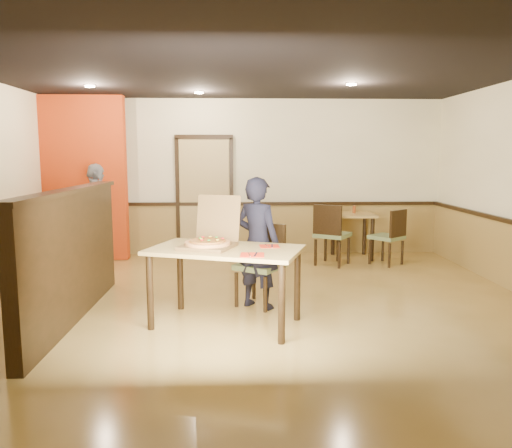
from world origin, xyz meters
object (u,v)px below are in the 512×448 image
Objects in this scene: diner_chair at (262,261)px; side_chair_left at (331,232)px; condiment at (354,209)px; passerby at (97,215)px; pizza_box at (210,241)px; diner at (258,243)px; side_table at (352,224)px; side_chair_right at (390,235)px; main_table at (226,258)px.

diner_chair is 2.41m from side_chair_left.
diner_chair is at bearing -122.36° from condiment.
passerby is 3.54m from pizza_box.
side_table is at bearing -87.42° from diner.
passerby is at bearing 144.79° from pizza_box.
diner is (-2.26, -2.23, 0.27)m from side_chair_right.
main_table is at bearing -86.46° from diner_chair.
passerby is (-3.81, 0.15, 0.28)m from side_chair_left.
diner reaches higher than side_chair_right.
side_table is 3.35m from diner.
main_table is 1.05× the size of passerby.
side_chair_right is at bearing -54.74° from condiment.
pizza_box is (2.01, -2.91, 0.07)m from passerby.
pizza_box is (-2.79, -2.78, 0.40)m from side_chair_right.
condiment reaches higher than side_table.
main_table is 1.90× the size of side_chair_right.
diner_chair is 1.33× the size of pizza_box.
diner_chair is at bearing 3.54° from side_chair_right.
diner_chair reaches higher than main_table.
diner is (0.36, 0.61, 0.05)m from main_table.
diner is (-0.07, -0.14, 0.24)m from diner_chair.
main_table is at bearing 0.31° from pizza_box.
diner_chair reaches higher than side_chair_right.
passerby reaches higher than pizza_box.
condiment is at bearing -95.79° from side_chair_left.
pizza_box is at bearing -124.22° from condiment.
main_table reaches higher than side_table.
side_table is 0.47× the size of passerby.
main_table is at bearing 7.18° from side_chair_right.
condiment is at bearing 76.57° from main_table.
main_table is at bearing 93.88° from diner.
pizza_box is at bearing -153.43° from passerby.
passerby is at bearing 144.53° from main_table.
diner is 11.59× the size of condiment.
side_chair_right is at bearing -146.58° from side_chair_left.
side_table is (0.49, 0.61, 0.05)m from side_chair_left.
passerby reaches higher than diner.
side_chair_left is 3.32m from pizza_box.
side_chair_left is at bearing -39.48° from side_chair_right.
side_table is at bearing 76.08° from pizza_box.
side_chair_right is 0.59× the size of diner.
main_table is at bearing 92.74° from side_chair_left.
pizza_box is at bearing -124.18° from side_table.
condiment is at bearing -87.52° from diner.
passerby is (-2.60, 2.23, 0.30)m from diner_chair.
side_table is 0.51× the size of diner.
main_table is 2.23× the size of side_table.
pizza_box is (-2.30, -3.38, 0.29)m from side_table.
diner_chair is (0.42, 0.74, -0.19)m from main_table.
passerby is at bearing -173.80° from side_table.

